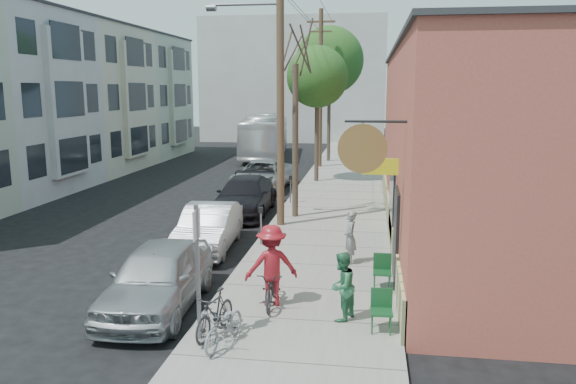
# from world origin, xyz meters

# --- Properties ---
(ground) EXTENTS (120.00, 120.00, 0.00)m
(ground) POSITION_xyz_m (0.00, 0.00, 0.00)
(ground) COLOR black
(sidewalk) EXTENTS (4.50, 58.00, 0.15)m
(sidewalk) POSITION_xyz_m (4.25, 11.00, 0.07)
(sidewalk) COLOR gray
(sidewalk) RESTS_ON ground
(cafe_building) EXTENTS (6.60, 20.20, 6.61)m
(cafe_building) POSITION_xyz_m (8.99, 4.99, 3.30)
(cafe_building) COLOR #A0493B
(cafe_building) RESTS_ON ground
(apartment_row) EXTENTS (6.30, 32.00, 9.00)m
(apartment_row) POSITION_xyz_m (-11.85, 14.00, 4.50)
(apartment_row) COLOR #A1AD92
(apartment_row) RESTS_ON ground
(end_cap_building) EXTENTS (18.00, 8.00, 12.00)m
(end_cap_building) POSITION_xyz_m (-2.00, 42.00, 6.00)
(end_cap_building) COLOR #AEADA8
(end_cap_building) RESTS_ON ground
(sign_post) EXTENTS (0.07, 0.45, 2.80)m
(sign_post) POSITION_xyz_m (2.35, -5.23, 1.83)
(sign_post) COLOR slate
(sign_post) RESTS_ON sidewalk
(parking_meter_near) EXTENTS (0.14, 0.14, 1.24)m
(parking_meter_near) POSITION_xyz_m (2.25, 1.86, 0.98)
(parking_meter_near) COLOR slate
(parking_meter_near) RESTS_ON sidewalk
(parking_meter_far) EXTENTS (0.14, 0.14, 1.24)m
(parking_meter_far) POSITION_xyz_m (2.25, 8.73, 0.98)
(parking_meter_far) COLOR slate
(parking_meter_far) RESTS_ON sidewalk
(utility_pole_near) EXTENTS (3.57, 0.28, 10.00)m
(utility_pole_near) POSITION_xyz_m (2.39, 4.69, 5.41)
(utility_pole_near) COLOR #503A28
(utility_pole_near) RESTS_ON sidewalk
(utility_pole_far) EXTENTS (1.80, 0.28, 10.00)m
(utility_pole_far) POSITION_xyz_m (2.45, 20.94, 5.34)
(utility_pole_far) COLOR #503A28
(utility_pole_far) RESTS_ON sidewalk
(tree_bare) EXTENTS (0.24, 0.24, 5.99)m
(tree_bare) POSITION_xyz_m (2.80, 6.18, 3.15)
(tree_bare) COLOR #44392C
(tree_bare) RESTS_ON sidewalk
(tree_leafy_mid) EXTENTS (3.32, 3.32, 7.34)m
(tree_leafy_mid) POSITION_xyz_m (2.80, 15.05, 5.80)
(tree_leafy_mid) COLOR #44392C
(tree_leafy_mid) RESTS_ON sidewalk
(tree_leafy_far) EXTENTS (4.67, 4.67, 9.30)m
(tree_leafy_far) POSITION_xyz_m (2.80, 23.96, 7.10)
(tree_leafy_far) COLOR #44392C
(tree_leafy_far) RESTS_ON sidewalk
(patio_chair_a) EXTENTS (0.50, 0.50, 0.88)m
(patio_chair_a) POSITION_xyz_m (6.11, -1.75, 0.59)
(patio_chair_a) COLOR #124321
(patio_chair_a) RESTS_ON sidewalk
(patio_chair_b) EXTENTS (0.52, 0.52, 0.88)m
(patio_chair_b) POSITION_xyz_m (6.05, -4.35, 0.59)
(patio_chair_b) COLOR #124321
(patio_chair_b) RESTS_ON sidewalk
(patron_grey) EXTENTS (0.44, 0.61, 1.57)m
(patron_grey) POSITION_xyz_m (5.21, 0.29, 0.93)
(patron_grey) COLOR gray
(patron_grey) RESTS_ON sidewalk
(patron_green) EXTENTS (0.84, 0.93, 1.54)m
(patron_green) POSITION_xyz_m (5.18, -3.86, 0.92)
(patron_green) COLOR #2D714A
(patron_green) RESTS_ON sidewalk
(cyclist) EXTENTS (1.43, 1.11, 1.94)m
(cyclist) POSITION_xyz_m (3.50, -3.23, 1.12)
(cyclist) COLOR maroon
(cyclist) RESTS_ON sidewalk
(cyclist_bike) EXTENTS (0.70, 1.71, 0.88)m
(cyclist_bike) POSITION_xyz_m (3.50, -3.23, 0.59)
(cyclist_bike) COLOR black
(cyclist_bike) RESTS_ON sidewalk
(parked_bike_a) EXTENTS (0.79, 1.63, 0.94)m
(parked_bike_a) POSITION_xyz_m (2.63, -5.06, 0.62)
(parked_bike_a) COLOR black
(parked_bike_a) RESTS_ON sidewalk
(parked_bike_b) EXTENTS (0.86, 1.61, 0.81)m
(parked_bike_b) POSITION_xyz_m (2.93, -5.45, 0.55)
(parked_bike_b) COLOR slate
(parked_bike_b) RESTS_ON sidewalk
(car_0) EXTENTS (2.08, 4.74, 1.59)m
(car_0) POSITION_xyz_m (0.80, -3.51, 0.79)
(car_0) COLOR #9DA0A4
(car_0) RESTS_ON ground
(car_1) EXTENTS (1.83, 4.53, 1.46)m
(car_1) POSITION_xyz_m (0.57, 1.55, 0.73)
(car_1) COLOR #B7B9C0
(car_1) RESTS_ON ground
(car_2) EXTENTS (2.27, 5.32, 1.53)m
(car_2) POSITION_xyz_m (0.57, 6.90, 0.76)
(car_2) COLOR black
(car_2) RESTS_ON ground
(car_3) EXTENTS (2.88, 5.56, 1.50)m
(car_3) POSITION_xyz_m (0.21, 12.73, 0.75)
(car_3) COLOR #909597
(car_3) RESTS_ON ground
(bus) EXTENTS (3.78, 11.79, 3.23)m
(bus) POSITION_xyz_m (-2.28, 26.63, 1.61)
(bus) COLOR white
(bus) RESTS_ON ground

